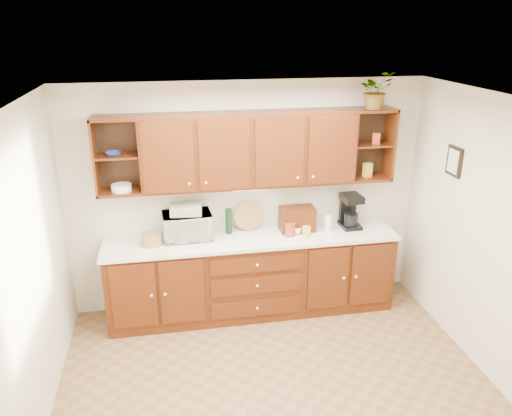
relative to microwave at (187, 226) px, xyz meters
name	(u,v)px	position (x,y,z in m)	size (l,w,h in m)	color
floor	(280,395)	(0.70, -1.54, -1.08)	(4.00, 4.00, 0.00)	olive
ceiling	(286,107)	(0.70, -1.54, 1.52)	(4.00, 4.00, 0.00)	white
back_wall	(247,197)	(0.70, 0.21, 0.22)	(4.00, 4.00, 0.00)	beige
left_wall	(22,290)	(-1.30, -1.54, 0.22)	(3.50, 3.50, 0.00)	beige
right_wall	(503,248)	(2.70, -1.54, 0.22)	(3.50, 3.50, 0.00)	beige
base_cabinets	(252,276)	(0.70, -0.09, -0.63)	(3.20, 0.60, 0.90)	#3A1906
countertop	(252,238)	(0.70, -0.10, -0.16)	(3.24, 0.64, 0.04)	white
upper_cabinets	(250,149)	(0.71, 0.05, 0.81)	(3.20, 0.33, 0.80)	#3A1906
undercabinet_light	(250,189)	(0.70, 0.00, 0.39)	(0.40, 0.05, 0.03)	white
framed_picture	(454,161)	(2.68, -0.64, 0.77)	(0.03, 0.24, 0.30)	black
wicker_basket	(151,239)	(-0.39, -0.11, -0.08)	(0.22, 0.22, 0.13)	#9D7441
microwave	(187,226)	(0.00, 0.00, 0.00)	(0.52, 0.35, 0.29)	beige
towel_stack	(186,209)	(0.00, 0.00, 0.19)	(0.33, 0.24, 0.10)	#CED062
wine_bottle	(229,221)	(0.46, 0.05, 0.00)	(0.07, 0.07, 0.29)	black
woven_tray	(249,229)	(0.70, 0.11, -0.14)	(0.35, 0.35, 0.02)	#9D7441
bread_box	(297,219)	(1.24, 0.00, -0.01)	(0.39, 0.24, 0.27)	#3A1906
mug_tree	(296,227)	(1.22, -0.03, -0.10)	(0.27, 0.26, 0.29)	#3A1906
canister_red	(290,230)	(1.12, -0.14, -0.07)	(0.11, 0.11, 0.14)	#9F3117
canister_white	(328,223)	(1.58, -0.08, -0.05)	(0.09, 0.09, 0.18)	white
canister_yellow	(306,231)	(1.30, -0.19, -0.09)	(0.09, 0.09, 0.11)	gold
coffee_maker	(350,211)	(1.86, 0.00, 0.04)	(0.22, 0.28, 0.39)	black
bowl_stack	(113,154)	(-0.70, 0.02, 0.83)	(0.16, 0.16, 0.04)	navy
plate_stack	(121,188)	(-0.65, 0.02, 0.47)	(0.21, 0.21, 0.07)	white
pantry_box_yellow	(367,170)	(2.05, 0.03, 0.52)	(0.09, 0.07, 0.16)	gold
pantry_box_red	(376,138)	(2.12, 0.02, 0.88)	(0.08, 0.07, 0.12)	#9F3117
potted_plant	(376,90)	(2.05, -0.01, 1.40)	(0.35, 0.31, 0.39)	#999999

